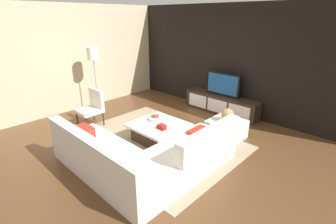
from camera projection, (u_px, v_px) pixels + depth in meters
name	position (u px, v px, depth m)	size (l,w,h in m)	color
ground_plane	(158.00, 143.00, 5.13)	(14.00, 14.00, 0.00)	brown
feature_wall_back	(231.00, 60.00, 6.44)	(6.40, 0.12, 2.80)	black
side_wall_left	(82.00, 58.00, 6.81)	(0.12, 5.20, 2.80)	beige
area_rug	(155.00, 141.00, 5.20)	(3.44, 2.55, 0.01)	tan
media_console	(221.00, 104.00, 6.66)	(2.09, 0.43, 0.50)	#332319
television	(223.00, 84.00, 6.45)	(0.98, 0.06, 0.62)	black
sectional_couch	(143.00, 157.00, 4.11)	(2.43, 2.39, 0.81)	white
coffee_table	(158.00, 132.00, 5.19)	(1.05, 1.01, 0.38)	#332319
accent_chair_near	(92.00, 106.00, 5.85)	(0.52, 0.53, 0.87)	#332319
floor_lamp	(93.00, 58.00, 6.34)	(0.30, 0.30, 1.75)	#A5A5AA
ottoman	(226.00, 129.00, 5.30)	(0.70, 0.70, 0.40)	white
fruit_bowl	(155.00, 118.00, 5.29)	(0.28, 0.28, 0.14)	silver
decorative_ball	(227.00, 115.00, 5.17)	(0.28, 0.28, 0.28)	#AD8451
book_stack	(162.00, 127.00, 4.89)	(0.19, 0.13, 0.09)	maroon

